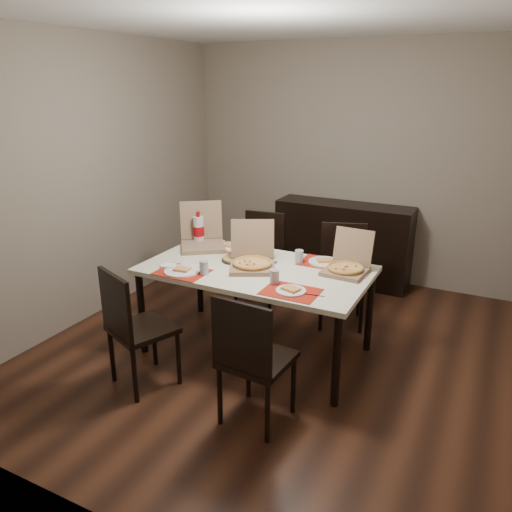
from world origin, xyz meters
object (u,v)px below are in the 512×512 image
Objects in this scene: dining_table at (256,275)px; chair_far_left at (261,255)px; soda_bottle at (199,230)px; chair_near_left at (133,324)px; chair_far_right at (342,270)px; sideboard at (342,243)px; chair_near_right at (251,356)px; pizza_box_center at (252,261)px; dip_bowl at (269,261)px.

chair_far_left reaches higher than dining_table.
chair_near_left is at bearing -80.59° from soda_bottle.
chair_far_right is 1.38m from soda_bottle.
chair_far_right is 3.04× the size of soda_bottle.
dining_table is at bearing -94.72° from sideboard.
chair_near_right is 1.00× the size of chair_far_left.
pizza_box_center reaches higher than chair_far_left.
sideboard is 1.61× the size of chair_near_right.
dining_table is at bearing 114.96° from chair_near_right.
chair_near_right reaches higher than dining_table.
sideboard is at bearing 95.30° from chair_near_right.
chair_far_left is 0.78m from soda_bottle.
chair_near_right reaches higher than sideboard.
chair_near_left is (-0.56, -0.87, -0.17)m from dining_table.
chair_near_right is at bearing -70.67° from dip_bowl.
dip_bowl is (-0.11, -1.71, 0.32)m from sideboard.
dining_table is at bearing 12.40° from pizza_box_center.
dip_bowl is at bearing -119.54° from chair_far_right.
sideboard is at bearing 75.46° from chair_near_left.
sideboard is 2.94× the size of pizza_box_center.
dip_bowl reaches higher than dining_table.
chair_far_left is 1.00× the size of chair_far_right.
dining_table is 14.67× the size of dip_bowl.
chair_far_right is at bearing 24.52° from soda_bottle.
chair_far_left is (-0.82, 1.80, 0.00)m from chair_near_right.
sideboard is 2.76m from chair_near_right.
pizza_box_center reaches higher than sideboard.
soda_bottle reaches higher than chair_far_right.
chair_near_left and chair_far_right have the same top height.
chair_near_left is at bearing -94.78° from chair_far_left.
chair_near_right is at bearing -63.35° from pizza_box_center.
chair_far_left is 3.04× the size of soda_bottle.
dining_table is at bearing -117.36° from chair_far_right.
chair_far_right is (1.01, 1.75, 0.00)m from chair_near_left.
chair_far_right is 7.58× the size of dip_bowl.
pizza_box_center is 0.80m from soda_bottle.
chair_far_left is at bearing 59.58° from soda_bottle.
soda_bottle is at bearing -120.59° from sideboard.
sideboard is 4.90× the size of soda_bottle.
chair_far_left is 1.83× the size of pizza_box_center.
chair_far_left is at bearing -120.70° from sideboard.
sideboard reaches higher than dip_bowl.
soda_bottle is at bearing 155.17° from pizza_box_center.
sideboard is 2.83m from chair_near_left.
chair_near_left is 1.05m from pizza_box_center.
chair_far_right reaches higher than dip_bowl.
chair_near_right is 1.76m from chair_far_right.
chair_far_right is at bearing -2.74° from chair_far_left.
dip_bowl is (0.45, -0.77, 0.25)m from chair_far_left.
chair_near_left is (-0.71, -2.74, 0.06)m from sideboard.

